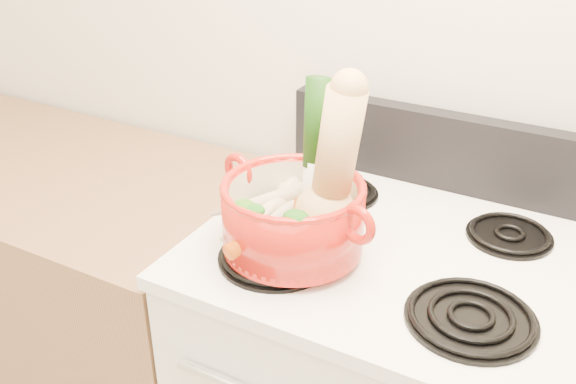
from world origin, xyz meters
The scene contains 22 objects.
wall_back centered at (0.00, 1.75, 1.30)m, with size 3.50×0.02×2.60m, color silver.
cooktop centered at (0.00, 1.40, 0.93)m, with size 0.78×0.67×0.03m, color white.
control_backsplash centered at (0.00, 1.70, 1.04)m, with size 0.76×0.05×0.18m, color black.
counter_left centered at (-1.07, 1.40, 0.45)m, with size 1.36×0.65×0.90m, color brown.
burner_front_left centered at (-0.19, 1.24, 0.96)m, with size 0.22×0.22×0.02m, color black.
burner_front_right centered at (0.19, 1.24, 0.96)m, with size 0.22×0.22×0.02m, color black.
burner_back_left centered at (-0.19, 1.54, 0.96)m, with size 0.17×0.17×0.02m, color black.
burner_back_right centered at (0.19, 1.54, 0.96)m, with size 0.17×0.17×0.02m, color black.
dutch_oven centered at (-0.17, 1.27, 1.03)m, with size 0.27×0.27×0.13m, color #B2190F.
pot_handle_left centered at (-0.32, 1.31, 1.08)m, with size 0.08×0.08×0.02m, color #B2190F.
pot_handle_right centered at (-0.02, 1.23, 1.08)m, with size 0.08×0.08×0.02m, color #B2190F.
squash centered at (-0.09, 1.29, 1.15)m, with size 0.13×0.13×0.31m, color #E3BA74, non-canonical shape.
leek centered at (-0.15, 1.32, 1.15)m, with size 0.05×0.05×0.31m, color silver.
ginger centered at (-0.14, 1.35, 1.02)m, with size 0.09×0.06×0.05m, color tan.
parsnip_0 centered at (-0.21, 1.29, 1.02)m, with size 0.05×0.05×0.25m, color beige.
parsnip_1 centered at (-0.24, 1.27, 1.03)m, with size 0.04×0.04×0.21m, color beige.
parsnip_2 centered at (-0.23, 1.33, 1.03)m, with size 0.04×0.04×0.17m, color beige.
parsnip_3 centered at (-0.26, 1.29, 1.04)m, with size 0.04×0.04×0.20m, color beige.
parsnip_4 centered at (-0.23, 1.32, 1.04)m, with size 0.04×0.04×0.19m, color beige.
carrot_0 centered at (-0.17, 1.23, 1.01)m, with size 0.03×0.03×0.14m, color #D2520A.
carrot_1 centered at (-0.20, 1.20, 1.02)m, with size 0.03×0.03×0.15m, color #D34E0A.
carrot_2 centered at (-0.15, 1.24, 1.03)m, with size 0.04×0.04×0.19m, color #D0530A.
Camera 1 is at (0.33, 0.34, 1.65)m, focal length 40.00 mm.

